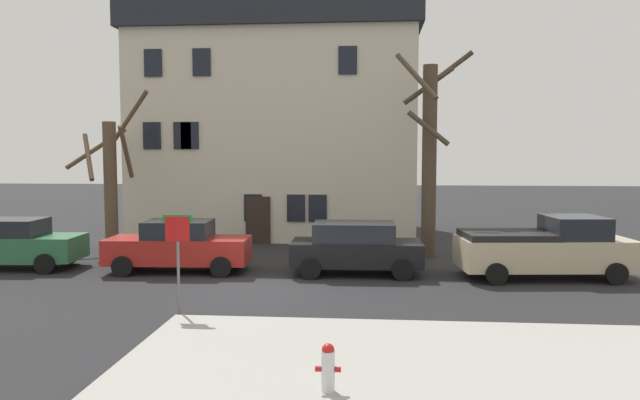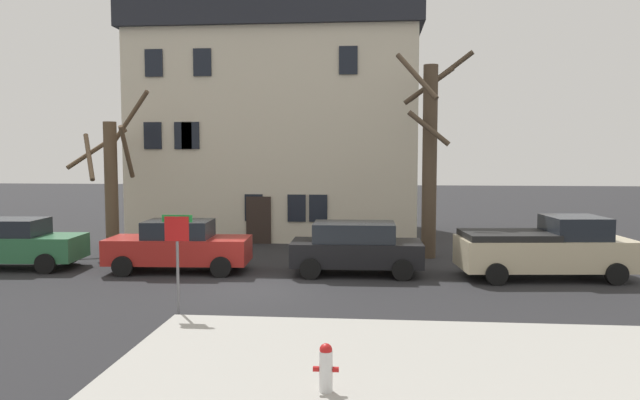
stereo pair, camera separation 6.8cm
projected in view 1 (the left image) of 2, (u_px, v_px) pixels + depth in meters
ground_plane at (255, 288)px, 17.62m from camera, size 120.00×120.00×0.00m
building_main at (279, 113)px, 29.75m from camera, size 13.68×8.09×11.88m
tree_bare_near at (111, 178)px, 24.30m from camera, size 3.41×3.15×6.61m
tree_bare_mid at (429, 152)px, 22.60m from camera, size 3.09×3.12×7.97m
car_green_sedan at (10, 244)px, 20.58m from camera, size 4.91×2.33×1.73m
car_red_sedan at (179, 246)px, 20.04m from camera, size 4.81×2.24×1.74m
car_black_wagon at (356, 247)px, 19.63m from camera, size 4.32×2.18×1.72m
pickup_truck_beige at (545, 248)px, 19.02m from camera, size 5.54×2.72×1.99m
fire_hydrant at (328, 367)px, 9.61m from camera, size 0.42×0.22×0.79m
street_sign_pole at (178, 245)px, 14.45m from camera, size 0.76×0.07×2.50m
bicycle_leaning at (195, 252)px, 21.99m from camera, size 1.69×0.56×1.03m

